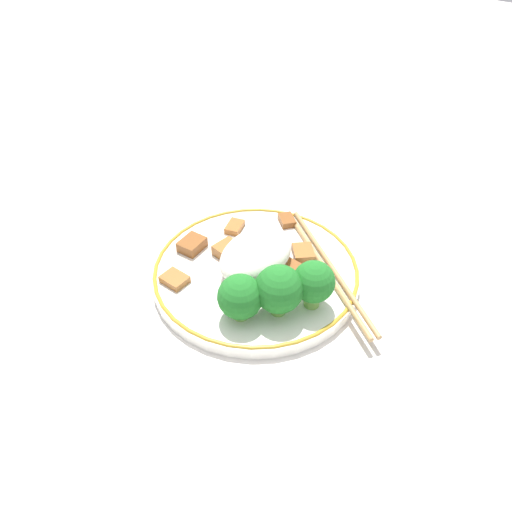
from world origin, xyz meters
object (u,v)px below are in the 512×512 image
at_px(broccoli_back_left, 240,297).
at_px(chopsticks, 328,268).
at_px(broccoli_back_right, 314,283).
at_px(broccoli_back_center, 279,290).
at_px(plate, 256,272).

bearing_deg(broccoli_back_left, chopsticks, -18.20).
bearing_deg(broccoli_back_right, broccoli_back_center, 142.33).
distance_m(plate, chopsticks, 0.09).
relative_size(broccoli_back_center, chopsticks, 0.31).
bearing_deg(broccoli_back_right, plate, 82.08).
bearing_deg(broccoli_back_center, broccoli_back_left, 134.61).
distance_m(broccoli_back_left, broccoli_back_center, 0.04).
xyz_separation_m(broccoli_back_left, broccoli_back_right, (0.06, -0.05, 0.01)).
relative_size(plate, broccoli_back_center, 4.08).
bearing_deg(plate, broccoli_back_center, -124.99).
distance_m(broccoli_back_right, chopsticks, 0.07).
xyz_separation_m(broccoli_back_left, broccoli_back_center, (0.03, -0.03, 0.01)).
distance_m(plate, broccoli_back_right, 0.09).
height_order(broccoli_back_left, broccoli_back_right, broccoli_back_right).
bearing_deg(broccoli_back_center, broccoli_back_right, -37.67).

